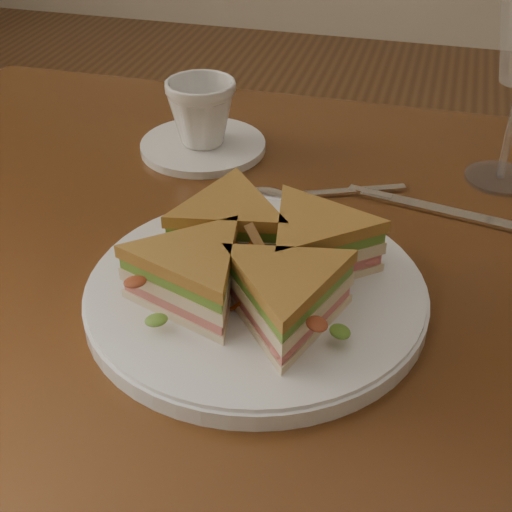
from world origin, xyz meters
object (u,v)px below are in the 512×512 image
(saucer, at_px, (203,146))
(table, at_px, (328,337))
(coffee_cup, at_px, (202,113))
(sandwich_wedges, at_px, (256,261))
(plate, at_px, (256,294))
(spoon, at_px, (287,195))
(knife, at_px, (436,210))

(saucer, bearing_deg, table, -44.31)
(coffee_cup, bearing_deg, sandwich_wedges, -49.89)
(coffee_cup, bearing_deg, plate, -49.89)
(sandwich_wedges, bearing_deg, spoon, 94.54)
(table, distance_m, spoon, 0.16)
(spoon, distance_m, coffee_cup, 0.16)
(knife, xyz_separation_m, coffee_cup, (-0.29, 0.08, 0.05))
(saucer, bearing_deg, plate, -62.53)
(plate, xyz_separation_m, spoon, (-0.01, 0.19, -0.00))
(spoon, relative_size, knife, 0.81)
(sandwich_wedges, bearing_deg, saucer, 117.47)
(spoon, bearing_deg, knife, -18.39)
(table, relative_size, sandwich_wedges, 4.46)
(table, bearing_deg, saucer, 135.69)
(knife, bearing_deg, plate, -115.45)
(plate, bearing_deg, spoon, 94.54)
(sandwich_wedges, relative_size, coffee_cup, 3.14)
(spoon, relative_size, saucer, 1.10)
(saucer, xyz_separation_m, coffee_cup, (0.00, 0.00, 0.04))
(spoon, bearing_deg, table, -79.42)
(spoon, height_order, knife, spoon)
(table, xyz_separation_m, saucer, (-0.20, 0.20, 0.10))
(saucer, bearing_deg, sandwich_wedges, -62.53)
(knife, bearing_deg, spoon, -163.73)
(plate, relative_size, coffee_cup, 3.57)
(sandwich_wedges, relative_size, saucer, 1.72)
(plate, relative_size, spoon, 1.78)
(knife, height_order, coffee_cup, coffee_cup)
(coffee_cup, bearing_deg, knife, -1.82)
(sandwich_wedges, height_order, coffee_cup, coffee_cup)
(table, relative_size, plate, 3.92)
(spoon, bearing_deg, sandwich_wedges, -109.21)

